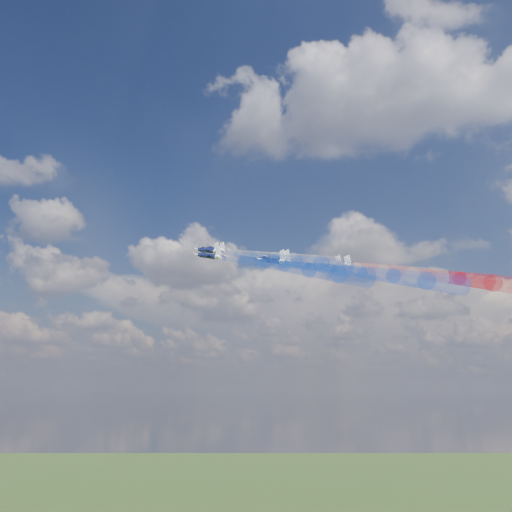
% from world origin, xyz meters
% --- Properties ---
extents(jet_lead, '(15.14, 13.95, 6.89)m').
position_xyz_m(jet_lead, '(-26.37, 19.02, 149.73)').
color(jet_lead, black).
extents(trail_lead, '(41.67, 23.42, 15.50)m').
position_xyz_m(trail_lead, '(-2.28, 7.23, 142.74)').
color(trail_lead, white).
extents(jet_inner_left, '(15.14, 13.95, 6.89)m').
position_xyz_m(jet_inner_left, '(-19.88, 2.71, 145.09)').
color(jet_inner_left, black).
extents(trail_inner_left, '(41.67, 23.42, 15.50)m').
position_xyz_m(trail_inner_left, '(4.21, -9.09, 138.10)').
color(trail_inner_left, blue).
extents(jet_inner_right, '(15.14, 13.95, 6.89)m').
position_xyz_m(jet_inner_right, '(-9.12, 23.66, 146.74)').
color(jet_inner_right, black).
extents(trail_inner_right, '(41.67, 23.42, 15.50)m').
position_xyz_m(trail_inner_right, '(14.98, 11.87, 139.75)').
color(trail_inner_right, red).
extents(jet_outer_left, '(15.14, 13.95, 6.89)m').
position_xyz_m(jet_outer_left, '(-13.11, -9.38, 140.35)').
color(jet_outer_left, black).
extents(trail_outer_left, '(41.67, 23.42, 15.50)m').
position_xyz_m(trail_outer_left, '(10.99, -21.18, 133.37)').
color(trail_outer_left, blue).
extents(jet_center_third, '(15.14, 13.95, 6.89)m').
position_xyz_m(jet_center_third, '(-1.97, 7.99, 142.56)').
color(jet_center_third, black).
extents(trail_center_third, '(41.67, 23.42, 15.50)m').
position_xyz_m(trail_center_third, '(22.12, -3.81, 135.57)').
color(trail_center_third, white).
extents(jet_outer_right, '(15.14, 13.95, 6.89)m').
position_xyz_m(jet_outer_right, '(6.42, 27.64, 144.47)').
color(jet_outer_right, black).
extents(trail_outer_right, '(41.67, 23.42, 15.50)m').
position_xyz_m(trail_outer_right, '(30.52, 15.84, 137.48)').
color(trail_outer_right, red).
extents(jet_rear_left, '(15.14, 13.95, 6.89)m').
position_xyz_m(jet_rear_left, '(2.63, -7.54, 138.20)').
color(jet_rear_left, black).
extents(trail_rear_left, '(41.67, 23.42, 15.50)m').
position_xyz_m(trail_rear_left, '(26.72, -19.33, 131.21)').
color(trail_rear_left, blue).
extents(jet_rear_right, '(15.14, 13.95, 6.89)m').
position_xyz_m(jet_rear_right, '(13.42, 10.16, 140.04)').
color(jet_rear_right, black).
extents(trail_rear_right, '(41.67, 23.42, 15.50)m').
position_xyz_m(trail_rear_right, '(37.52, -1.64, 133.06)').
color(trail_rear_right, red).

